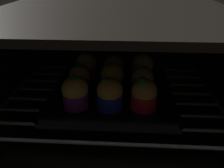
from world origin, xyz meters
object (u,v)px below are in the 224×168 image
Objects in this scene: muffin_row0_col1 at (110,94)px; muffin_row0_col2 at (144,95)px; muffin_row0_col0 at (75,92)px; muffin_row1_col0 at (80,79)px; baking_tray at (112,93)px; muffin_row2_col2 at (142,67)px; muffin_row1_col1 at (113,78)px; muffin_row1_col2 at (142,81)px; muffin_row2_col0 at (86,66)px; muffin_row2_col1 at (114,68)px.

muffin_row0_col2 is at bearing 2.26° from muffin_row0_col1.
muffin_row0_col2 is (15.64, 0.13, -0.11)cm from muffin_row0_col0.
muffin_row0_col0 is 1.04× the size of muffin_row1_col0.
muffin_row2_col2 is (8.07, 8.21, 4.24)cm from baking_tray.
muffin_row1_col0 is 8.37cm from muffin_row1_col1.
muffin_row1_col2 is 0.95× the size of muffin_row2_col0.
muffin_row2_col2 is (16.29, 8.57, 0.24)cm from muffin_row1_col0.
baking_tray is at bearing -134.52° from muffin_row2_col2.
muffin_row1_col2 is (7.65, 7.80, -0.22)cm from muffin_row0_col1.
muffin_row2_col1 is (0.11, 7.51, -0.28)cm from muffin_row1_col1.
muffin_row2_col0 and muffin_row2_col2 have the same top height.
muffin_row2_col2 is at bearing 3.65° from muffin_row2_col1.
muffin_row1_col2 is (7.72, -0.16, 3.82)cm from baking_tray.
muffin_row2_col2 is (16.00, 0.11, 0.04)cm from muffin_row2_col0.
muffin_row2_col2 is (7.84, 0.50, 0.29)cm from muffin_row2_col1.
baking_tray is at bearing 2.49° from muffin_row1_col0.
muffin_row0_col2 reaches higher than muffin_row2_col2.
muffin_row2_col2 is at bearing 45.48° from baking_tray.
muffin_row0_col2 reaches higher than muffin_row1_col2.
muffin_row0_col1 is 17.95cm from muffin_row2_col0.
muffin_row2_col0 reaches higher than baking_tray.
muffin_row0_col1 is at bearing -63.51° from muffin_row2_col0.
muffin_row0_col2 is 1.04× the size of muffin_row2_col2.
muffin_row1_col1 is at bearing 133.94° from muffin_row0_col2.
muffin_row0_col1 is at bearing -134.42° from muffin_row1_col2.
muffin_row0_col0 is 17.42cm from muffin_row1_col2.
muffin_row0_col0 is 22.63cm from muffin_row2_col2.
muffin_row0_col2 is 22.20cm from muffin_row2_col0.
muffin_row0_col0 is 1.00× the size of muffin_row0_col2.
muffin_row1_col0 is (-8.29, 7.61, -0.05)cm from muffin_row0_col1.
muffin_row0_col1 is 1.00× the size of muffin_row1_col0.
muffin_row1_col2 is at bearing -1.22° from baking_tray.
baking_tray is 8.66cm from muffin_row2_col1.
baking_tray is 3.92× the size of muffin_row1_col0.
muffin_row0_col1 is 0.95× the size of muffin_row1_col1.
muffin_row0_col0 is 11.35cm from muffin_row1_col1.
baking_tray is 4.23cm from muffin_row1_col1.
muffin_row0_col1 reaches higher than muffin_row1_col2.
baking_tray is at bearing 44.49° from muffin_row0_col0.
muffin_row1_col1 is at bearing 44.75° from muffin_row0_col0.
muffin_row1_col0 and muffin_row2_col2 have the same top height.
muffin_row1_col0 is 8.46cm from muffin_row2_col0.
muffin_row0_col0 reaches higher than muffin_row1_col0.
muffin_row0_col0 reaches higher than muffin_row1_col2.
muffin_row2_col0 reaches higher than muffin_row1_col2.
muffin_row2_col2 is at bearing 87.60° from muffin_row1_col2.
muffin_row1_col0 reaches higher than muffin_row2_col0.
muffin_row2_col0 is 0.99× the size of muffin_row2_col2.
muffin_row1_col1 reaches higher than muffin_row2_col2.
muffin_row1_col1 reaches higher than baking_tray.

